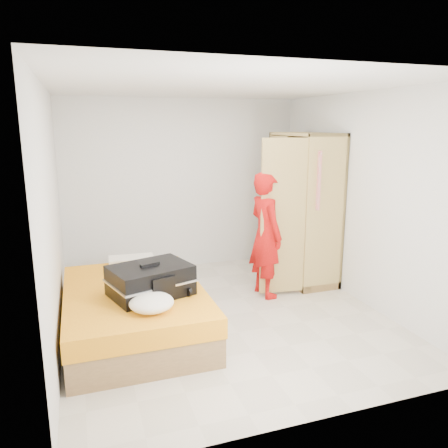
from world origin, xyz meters
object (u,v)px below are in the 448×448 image
object	(u,v)px
suitcase	(151,280)
wardrobe	(302,212)
bed	(135,311)
round_cushion	(152,303)
person	(266,235)

from	to	relation	value
suitcase	wardrobe	bearing A→B (deg)	9.22
wardrobe	suitcase	world-z (taller)	wardrobe
bed	suitcase	xyz separation A→B (m)	(0.15, -0.22, 0.40)
suitcase	round_cushion	xyz separation A→B (m)	(-0.06, -0.40, -0.07)
wardrobe	bed	bearing A→B (deg)	-159.22
person	round_cushion	world-z (taller)	person
suitcase	round_cushion	world-z (taller)	suitcase
wardrobe	round_cushion	world-z (taller)	wardrobe
wardrobe	person	bearing A→B (deg)	-151.89
person	round_cushion	size ratio (longest dim) A/B	3.89
wardrobe	round_cushion	size ratio (longest dim) A/B	5.00
bed	round_cushion	distance (m)	0.70
suitcase	round_cushion	bearing A→B (deg)	-115.58
bed	wardrobe	xyz separation A→B (m)	(2.50, 0.95, 0.75)
person	suitcase	bearing A→B (deg)	108.20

